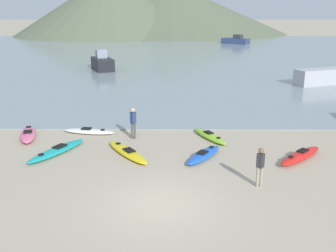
{
  "coord_description": "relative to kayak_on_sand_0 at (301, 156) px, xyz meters",
  "views": [
    {
      "loc": [
        0.4,
        -11.86,
        6.35
      ],
      "look_at": [
        0.25,
        7.38,
        0.5
      ],
      "focal_mm": 42.0,
      "sensor_mm": 36.0,
      "label": 1
    }
  ],
  "objects": [
    {
      "name": "moored_boat_0",
      "position": [
        5.91,
        55.4,
        0.44
      ],
      "size": [
        5.08,
        4.45,
        1.61
      ],
      "color": "navy",
      "rests_on": "bay_water"
    },
    {
      "name": "kayak_on_sand_6",
      "position": [
        -4.19,
        0.14,
        -0.03
      ],
      "size": [
        1.99,
        2.59,
        0.34
      ],
      "color": "blue",
      "rests_on": "ground_plane"
    },
    {
      "name": "kayak_on_sand_1",
      "position": [
        -3.67,
        2.76,
        -0.04
      ],
      "size": [
        1.76,
        2.72,
        0.33
      ],
      "color": "#8CCC2D",
      "rests_on": "ground_plane"
    },
    {
      "name": "moored_boat_1",
      "position": [
        -12.77,
        24.97,
        0.6
      ],
      "size": [
        3.01,
        4.26,
        2.05
      ],
      "color": "black",
      "rests_on": "bay_water"
    },
    {
      "name": "kayak_on_sand_2",
      "position": [
        -9.9,
        3.55,
        -0.05
      ],
      "size": [
        2.8,
        1.12,
        0.31
      ],
      "color": "white",
      "rests_on": "ground_plane"
    },
    {
      "name": "far_hill_midleft",
      "position": [
        -5.74,
        87.2,
        5.84
      ],
      "size": [
        57.42,
        57.42,
        12.05
      ],
      "primitive_type": "cone",
      "color": "#5B664C",
      "rests_on": "ground_plane"
    },
    {
      "name": "person_near_waterline",
      "position": [
        -7.51,
        2.79,
        0.73
      ],
      "size": [
        0.32,
        0.28,
        1.59
      ],
      "color": "#4C4C4C",
      "rests_on": "ground_plane"
    },
    {
      "name": "ground_plane",
      "position": [
        -6.03,
        -4.06,
        -0.18
      ],
      "size": [
        400.0,
        400.0,
        0.0
      ],
      "primitive_type": "plane",
      "color": "tan"
    },
    {
      "name": "person_near_foreground",
      "position": [
        -2.38,
        -2.7,
        0.69
      ],
      "size": [
        0.31,
        0.27,
        1.51
      ],
      "color": "gray",
      "rests_on": "ground_plane"
    },
    {
      "name": "moored_boat_2",
      "position": [
        7.13,
        17.09,
        0.54
      ],
      "size": [
        5.03,
        3.15,
        1.32
      ],
      "color": "#B2B2B7",
      "rests_on": "bay_water"
    },
    {
      "name": "kayak_on_sand_4",
      "position": [
        -10.77,
        0.69,
        -0.05
      ],
      "size": [
        2.27,
        3.43,
        0.31
      ],
      "color": "teal",
      "rests_on": "ground_plane"
    },
    {
      "name": "bay_water",
      "position": [
        -6.03,
        39.18,
        -0.15
      ],
      "size": [
        160.0,
        70.0,
        0.06
      ],
      "primitive_type": "cube",
      "color": "gray",
      "rests_on": "ground_plane"
    },
    {
      "name": "far_hill_left",
      "position": [
        -19.8,
        79.59,
        6.62
      ],
      "size": [
        44.41,
        44.41,
        13.59
      ],
      "primitive_type": "cone",
      "color": "#5B664C",
      "rests_on": "ground_plane"
    },
    {
      "name": "kayak_on_sand_3",
      "position": [
        -7.58,
        0.54,
        -0.06
      ],
      "size": [
        2.42,
        3.21,
        0.29
      ],
      "color": "yellow",
      "rests_on": "ground_plane"
    },
    {
      "name": "kayak_on_sand_0",
      "position": [
        0.0,
        0.0,
        0.0
      ],
      "size": [
        2.63,
        2.57,
        0.4
      ],
      "color": "red",
      "rests_on": "ground_plane"
    },
    {
      "name": "kayak_on_sand_5",
      "position": [
        -12.88,
        2.95,
        -0.02
      ],
      "size": [
        1.53,
        2.92,
        0.37
      ],
      "color": "#E5668C",
      "rests_on": "ground_plane"
    }
  ]
}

